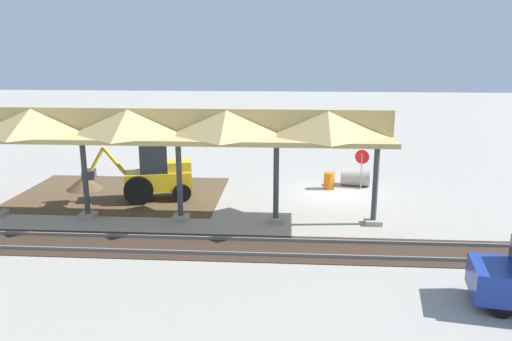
% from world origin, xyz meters
% --- Properties ---
extents(ground_plane, '(120.00, 120.00, 0.00)m').
position_xyz_m(ground_plane, '(0.00, 0.00, 0.00)').
color(ground_plane, '#9E998E').
extents(dirt_work_zone, '(10.44, 7.00, 0.01)m').
position_xyz_m(dirt_work_zone, '(11.03, 0.77, 0.00)').
color(dirt_work_zone, brown).
rests_on(dirt_work_zone, ground).
extents(platform_canopy, '(22.10, 3.20, 4.90)m').
position_xyz_m(platform_canopy, '(9.19, 4.44, 4.18)').
color(platform_canopy, '#9E998E').
rests_on(platform_canopy, ground).
extents(rail_tracks, '(60.00, 2.58, 0.15)m').
position_xyz_m(rail_tracks, '(0.00, 7.47, 0.03)').
color(rail_tracks, slate).
rests_on(rail_tracks, ground).
extents(stop_sign, '(0.72, 0.31, 2.14)m').
position_xyz_m(stop_sign, '(-1.46, -0.99, 1.53)').
color(stop_sign, gray).
rests_on(stop_sign, ground).
extents(backhoe, '(5.26, 2.48, 2.82)m').
position_xyz_m(backhoe, '(8.95, 1.57, 1.27)').
color(backhoe, yellow).
rests_on(backhoe, ground).
extents(dirt_mound, '(3.77, 3.77, 1.41)m').
position_xyz_m(dirt_mound, '(13.26, 0.02, 0.00)').
color(dirt_mound, brown).
rests_on(dirt_mound, ground).
extents(concrete_pipe, '(1.65, 1.16, 0.95)m').
position_xyz_m(concrete_pipe, '(-1.24, -1.65, 0.48)').
color(concrete_pipe, '#9E9384').
rests_on(concrete_pipe, ground).
extents(traffic_barrel, '(0.56, 0.56, 0.90)m').
position_xyz_m(traffic_barrel, '(0.23, -0.91, 0.45)').
color(traffic_barrel, orange).
rests_on(traffic_barrel, ground).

